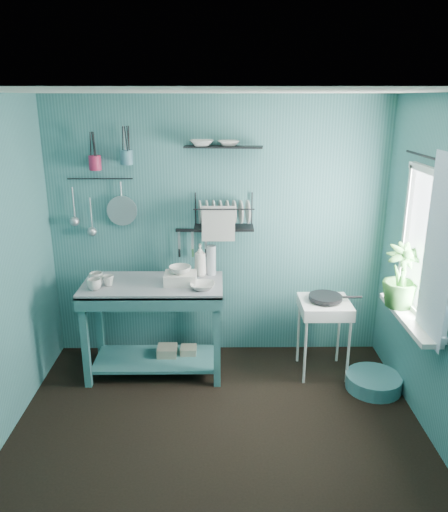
{
  "coord_description": "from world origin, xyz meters",
  "views": [
    {
      "loc": [
        0.01,
        -3.12,
        2.47
      ],
      "look_at": [
        0.05,
        0.85,
        1.2
      ],
      "focal_mm": 35.0,
      "sensor_mm": 36.0,
      "label": 1
    }
  ],
  "objects_px": {
    "potted_plant": "(401,276)",
    "floor_basin": "(373,382)",
    "work_counter": "(155,328)",
    "mug_left": "(94,284)",
    "mug_right": "(96,278)",
    "wash_tub": "(180,278)",
    "colander": "(122,211)",
    "dish_rack": "(224,212)",
    "frying_pan": "(325,297)",
    "storage_tin_small": "(189,356)",
    "hotplate_stand": "(323,337)",
    "soap_bottle": "(200,260)",
    "utensil_cup_teal": "(127,157)",
    "utensil_cup_magenta": "(95,163)",
    "storage_tin_large": "(167,357)",
    "water_bottle": "(211,260)",
    "mug_mid": "(108,281)"
  },
  "relations": [
    {
      "from": "potted_plant",
      "to": "floor_basin",
      "type": "xyz_separation_m",
      "value": [
        -0.11,
        0.09,
        -1.03
      ]
    },
    {
      "from": "work_counter",
      "to": "mug_left",
      "type": "bearing_deg",
      "value": -149.82
    },
    {
      "from": "mug_right",
      "to": "wash_tub",
      "type": "height_order",
      "value": "wash_tub"
    },
    {
      "from": "colander",
      "to": "dish_rack",
      "type": "bearing_deg",
      "value": -4.81
    },
    {
      "from": "work_counter",
      "to": "frying_pan",
      "type": "relative_size",
      "value": 4.16
    },
    {
      "from": "work_counter",
      "to": "storage_tin_small",
      "type": "xyz_separation_m",
      "value": [
        0.3,
        0.08,
        -0.34
      ]
    },
    {
      "from": "frying_pan",
      "to": "potted_plant",
      "type": "xyz_separation_m",
      "value": [
        0.51,
        -0.39,
        0.34
      ]
    },
    {
      "from": "mug_left",
      "to": "hotplate_stand",
      "type": "height_order",
      "value": "mug_left"
    },
    {
      "from": "frying_pan",
      "to": "soap_bottle",
      "type": "bearing_deg",
      "value": 168.44
    },
    {
      "from": "mug_right",
      "to": "floor_basin",
      "type": "bearing_deg",
      "value": -7.65
    },
    {
      "from": "work_counter",
      "to": "frying_pan",
      "type": "bearing_deg",
      "value": 10.59
    },
    {
      "from": "mug_right",
      "to": "hotplate_stand",
      "type": "relative_size",
      "value": 0.17
    },
    {
      "from": "mug_left",
      "to": "dish_rack",
      "type": "relative_size",
      "value": 0.22
    },
    {
      "from": "mug_left",
      "to": "utensil_cup_teal",
      "type": "bearing_deg",
      "value": 64.9
    },
    {
      "from": "potted_plant",
      "to": "utensil_cup_magenta",
      "type": "bearing_deg",
      "value": 163.13
    },
    {
      "from": "work_counter",
      "to": "wash_tub",
      "type": "height_order",
      "value": "wash_tub"
    },
    {
      "from": "wash_tub",
      "to": "storage_tin_large",
      "type": "height_order",
      "value": "wash_tub"
    },
    {
      "from": "utensil_cup_magenta",
      "to": "colander",
      "type": "distance_m",
      "value": 0.5
    },
    {
      "from": "frying_pan",
      "to": "floor_basin",
      "type": "height_order",
      "value": "frying_pan"
    },
    {
      "from": "utensil_cup_magenta",
      "to": "floor_basin",
      "type": "height_order",
      "value": "utensil_cup_magenta"
    },
    {
      "from": "mug_left",
      "to": "utensil_cup_teal",
      "type": "relative_size",
      "value": 0.95
    },
    {
      "from": "mug_left",
      "to": "wash_tub",
      "type": "distance_m",
      "value": 0.74
    },
    {
      "from": "wash_tub",
      "to": "hotplate_stand",
      "type": "distance_m",
      "value": 1.42
    },
    {
      "from": "work_counter",
      "to": "hotplate_stand",
      "type": "distance_m",
      "value": 1.55
    },
    {
      "from": "dish_rack",
      "to": "wash_tub",
      "type": "bearing_deg",
      "value": -147.78
    },
    {
      "from": "water_bottle",
      "to": "colander",
      "type": "distance_m",
      "value": 0.95
    },
    {
      "from": "soap_bottle",
      "to": "storage_tin_large",
      "type": "height_order",
      "value": "soap_bottle"
    },
    {
      "from": "wash_tub",
      "to": "hotplate_stand",
      "type": "xyz_separation_m",
      "value": [
        1.3,
        -0.01,
        -0.58
      ]
    },
    {
      "from": "mug_left",
      "to": "water_bottle",
      "type": "xyz_separation_m",
      "value": [
        1.0,
        0.38,
        0.09
      ]
    },
    {
      "from": "floor_basin",
      "to": "hotplate_stand",
      "type": "bearing_deg",
      "value": 143.71
    },
    {
      "from": "work_counter",
      "to": "colander",
      "type": "height_order",
      "value": "colander"
    },
    {
      "from": "mug_mid",
      "to": "storage_tin_small",
      "type": "xyz_separation_m",
      "value": [
        0.68,
        0.14,
        -0.83
      ]
    },
    {
      "from": "mug_right",
      "to": "hotplate_stand",
      "type": "height_order",
      "value": "mug_right"
    },
    {
      "from": "water_bottle",
      "to": "utensil_cup_magenta",
      "type": "relative_size",
      "value": 2.15
    },
    {
      "from": "hotplate_stand",
      "to": "storage_tin_large",
      "type": "relative_size",
      "value": 3.25
    },
    {
      "from": "utensil_cup_teal",
      "to": "dish_rack",
      "type": "bearing_deg",
      "value": -3.28
    },
    {
      "from": "work_counter",
      "to": "storage_tin_large",
      "type": "bearing_deg",
      "value": 38.31
    },
    {
      "from": "dish_rack",
      "to": "hotplate_stand",
      "type": "bearing_deg",
      "value": -29.33
    },
    {
      "from": "wash_tub",
      "to": "water_bottle",
      "type": "height_order",
      "value": "water_bottle"
    },
    {
      "from": "storage_tin_large",
      "to": "utensil_cup_teal",
      "type": "bearing_deg",
      "value": 136.64
    },
    {
      "from": "potted_plant",
      "to": "storage_tin_small",
      "type": "distance_m",
      "value": 2.08
    },
    {
      "from": "storage_tin_small",
      "to": "floor_basin",
      "type": "distance_m",
      "value": 1.71
    },
    {
      "from": "storage_tin_small",
      "to": "utensil_cup_magenta",
      "type": "bearing_deg",
      "value": 160.84
    },
    {
      "from": "mug_left",
      "to": "potted_plant",
      "type": "relative_size",
      "value": 0.23
    },
    {
      "from": "mug_left",
      "to": "potted_plant",
      "type": "bearing_deg",
      "value": -5.8
    },
    {
      "from": "mug_left",
      "to": "storage_tin_large",
      "type": "distance_m",
      "value": 1.03
    },
    {
      "from": "mug_right",
      "to": "water_bottle",
      "type": "distance_m",
      "value": 1.05
    },
    {
      "from": "water_bottle",
      "to": "hotplate_stand",
      "type": "height_order",
      "value": "water_bottle"
    },
    {
      "from": "soap_bottle",
      "to": "storage_tin_small",
      "type": "height_order",
      "value": "soap_bottle"
    },
    {
      "from": "wash_tub",
      "to": "utensil_cup_teal",
      "type": "distance_m",
      "value": 1.19
    }
  ]
}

